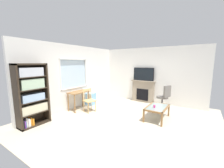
{
  "coord_description": "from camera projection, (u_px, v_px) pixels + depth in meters",
  "views": [
    {
      "loc": [
        -4.07,
        -2.16,
        1.94
      ],
      "look_at": [
        0.13,
        0.6,
        1.16
      ],
      "focal_mm": 22.19,
      "sensor_mm": 36.0,
      "label": 1
    }
  ],
  "objects": [
    {
      "name": "coffee_table",
      "position": [
        157.0,
        108.0,
        4.75
      ],
      "size": [
        1.06,
        0.62,
        0.44
      ],
      "color": "#8C9E99",
      "rests_on": "ground"
    },
    {
      "name": "plastic_drawer_unit",
      "position": [
        91.0,
        99.0,
        6.41
      ],
      "size": [
        0.35,
        0.4,
        0.54
      ],
      "primitive_type": "cube",
      "color": "#72ADDB",
      "rests_on": "ground"
    },
    {
      "name": "bookshelf",
      "position": [
        32.0,
        93.0,
        4.21
      ],
      "size": [
        0.9,
        0.38,
        1.92
      ],
      "color": "#2D2319",
      "rests_on": "ground"
    },
    {
      "name": "ground",
      "position": [
        124.0,
        119.0,
        4.83
      ],
      "size": [
        5.95,
        5.78,
        0.02
      ],
      "primitive_type": "cube",
      "color": "beige"
    },
    {
      "name": "desk_under_window",
      "position": [
        79.0,
        95.0,
        5.69
      ],
      "size": [
        0.87,
        0.47,
        0.76
      ],
      "color": "olive",
      "rests_on": "ground"
    },
    {
      "name": "office_chair",
      "position": [
        164.0,
        96.0,
        5.83
      ],
      "size": [
        0.58,
        0.62,
        1.0
      ],
      "color": "slate",
      "rests_on": "ground"
    },
    {
      "name": "wooden_chair",
      "position": [
        89.0,
        100.0,
        5.49
      ],
      "size": [
        0.51,
        0.49,
        0.9
      ],
      "color": "tan",
      "rests_on": "ground"
    },
    {
      "name": "sippy_cup",
      "position": [
        154.0,
        106.0,
        4.62
      ],
      "size": [
        0.07,
        0.07,
        0.09
      ],
      "primitive_type": "cylinder",
      "color": "#DB3D84",
      "rests_on": "coffee_table"
    },
    {
      "name": "wall_right",
      "position": [
        149.0,
        75.0,
        6.72
      ],
      "size": [
        0.12,
        4.98,
        2.65
      ],
      "primitive_type": "cube",
      "color": "silver",
      "rests_on": "ground"
    },
    {
      "name": "wall_back_with_window",
      "position": [
        76.0,
        77.0,
        5.94
      ],
      "size": [
        4.95,
        0.15,
        2.65
      ],
      "color": "silver",
      "rests_on": "ground"
    },
    {
      "name": "fireplace",
      "position": [
        143.0,
        91.0,
        6.84
      ],
      "size": [
        0.26,
        1.17,
        1.07
      ],
      "color": "gray",
      "rests_on": "ground"
    },
    {
      "name": "tv",
      "position": [
        143.0,
        74.0,
        6.7
      ],
      "size": [
        0.06,
        1.0,
        0.63
      ],
      "color": "black",
      "rests_on": "fireplace"
    }
  ]
}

